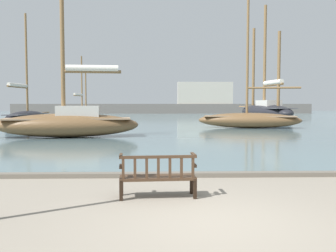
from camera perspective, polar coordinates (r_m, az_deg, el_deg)
name	(u,v)px	position (r m, az deg, el deg)	size (l,w,h in m)	color
ground_plane	(212,222)	(6.52, 6.69, -14.32)	(160.00, 160.00, 0.00)	gray
harbor_water	(164,118)	(50.19, -0.58, 1.30)	(100.00, 80.00, 0.08)	slate
quay_edge_kerb	(191,175)	(10.22, 3.55, -7.40)	(40.00, 0.30, 0.12)	#675F54
park_bench	(158,175)	(7.95, -1.57, -7.54)	(1.63, 0.63, 0.92)	black
sailboat_nearest_starboard	(68,121)	(21.66, -14.94, 0.70)	(9.46, 3.17, 11.18)	brown
sailboat_distant_harbor	(265,109)	(43.20, 14.60, 2.49)	(4.82, 13.59, 12.75)	black
sailboat_mid_port	(82,112)	(48.98, -13.01, 2.07)	(2.35, 6.66, 7.86)	silver
sailboat_far_starboard	(249,119)	(29.30, 12.30, 1.08)	(7.99, 3.35, 10.43)	brown
sailboat_mid_starboard	(27,116)	(34.36, -20.73, 1.38)	(2.44, 8.50, 9.53)	black
far_breakwater	(173,105)	(68.50, 0.77, 3.24)	(54.27, 2.40, 5.81)	#66605B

